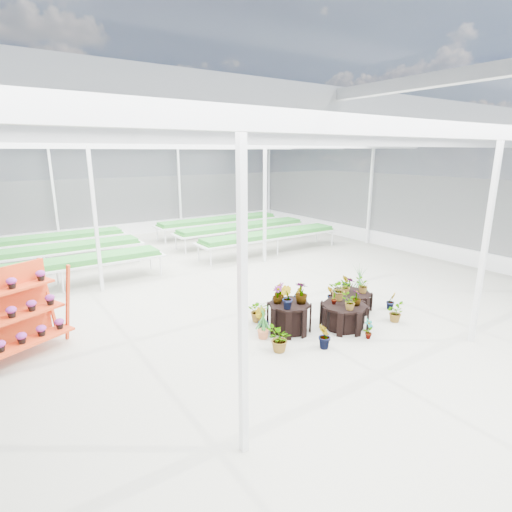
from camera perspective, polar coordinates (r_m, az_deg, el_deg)
ground_plane at (r=10.59m, az=0.43°, el=-8.03°), size 24.00×24.00×0.00m
greenhouse_shell at (r=9.94m, az=0.45°, el=4.02°), size 18.00×24.00×4.50m
steel_frame at (r=9.94m, az=0.45°, el=4.02°), size 18.00×24.00×4.50m
nursery_benches at (r=16.63m, az=-13.75°, el=1.51°), size 16.00×7.00×0.84m
plinth_tall at (r=9.47m, az=4.73°, el=-8.68°), size 1.09×1.09×0.68m
plinth_mid at (r=9.85m, az=12.46°, el=-8.37°), size 1.28×1.28×0.58m
plinth_low at (r=10.99m, az=13.44°, el=-6.26°), size 1.11×1.11×0.47m
shelf_rack at (r=9.53m, az=-30.55°, el=-6.93°), size 1.94×1.54×1.82m
nursery_plants at (r=9.97m, az=9.10°, el=-6.57°), size 4.38×2.68×1.20m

